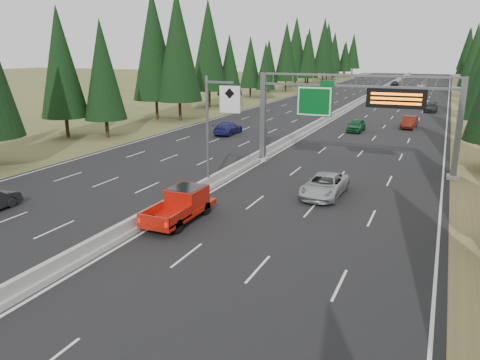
% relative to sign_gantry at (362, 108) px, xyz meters
% --- Properties ---
extents(road, '(32.00, 260.00, 0.08)m').
position_rel_sign_gantry_xyz_m(road, '(-8.92, 45.12, -5.23)').
color(road, black).
rests_on(road, ground).
extents(shoulder_right, '(3.60, 260.00, 0.06)m').
position_rel_sign_gantry_xyz_m(shoulder_right, '(8.88, 45.12, -5.24)').
color(shoulder_right, olive).
rests_on(shoulder_right, ground).
extents(shoulder_left, '(3.60, 260.00, 0.06)m').
position_rel_sign_gantry_xyz_m(shoulder_left, '(-26.72, 45.12, -5.24)').
color(shoulder_left, '#4E5728').
rests_on(shoulder_left, ground).
extents(median_barrier, '(0.70, 260.00, 0.85)m').
position_rel_sign_gantry_xyz_m(median_barrier, '(-8.92, 45.12, -4.85)').
color(median_barrier, gray).
rests_on(median_barrier, road).
extents(sign_gantry, '(16.75, 0.98, 7.80)m').
position_rel_sign_gantry_xyz_m(sign_gantry, '(0.00, 0.00, 0.00)').
color(sign_gantry, slate).
rests_on(sign_gantry, road).
extents(hov_sign_pole, '(2.80, 0.50, 8.00)m').
position_rel_sign_gantry_xyz_m(hov_sign_pole, '(-8.33, -9.92, -0.54)').
color(hov_sign_pole, slate).
rests_on(hov_sign_pole, road).
extents(tree_row_left, '(11.79, 241.08, 18.94)m').
position_rel_sign_gantry_xyz_m(tree_row_left, '(-30.81, 39.53, 4.14)').
color(tree_row_left, black).
rests_on(tree_row_left, ground).
extents(silver_minivan, '(2.68, 5.44, 1.49)m').
position_rel_sign_gantry_xyz_m(silver_minivan, '(-0.84, -8.16, -4.45)').
color(silver_minivan, '#A5A6AA').
rests_on(silver_minivan, road).
extents(red_pickup, '(2.01, 5.62, 1.83)m').
position_rel_sign_gantry_xyz_m(red_pickup, '(-7.42, -15.96, -4.18)').
color(red_pickup, black).
rests_on(red_pickup, road).
extents(car_ahead_green, '(1.83, 4.48, 1.52)m').
position_rel_sign_gantry_xyz_m(car_ahead_green, '(-3.64, 19.45, -4.43)').
color(car_ahead_green, '#125227').
rests_on(car_ahead_green, road).
extents(car_ahead_dkred, '(1.91, 4.67, 1.50)m').
position_rel_sign_gantry_xyz_m(car_ahead_dkred, '(2.16, 24.65, -4.44)').
color(car_ahead_dkred, '#5E180D').
rests_on(car_ahead_dkred, road).
extents(car_ahead_dkgrey, '(2.13, 4.84, 1.38)m').
position_rel_sign_gantry_xyz_m(car_ahead_dkgrey, '(4.01, 43.22, -4.50)').
color(car_ahead_dkgrey, black).
rests_on(car_ahead_dkgrey, road).
extents(car_ahead_white, '(2.20, 4.76, 1.32)m').
position_rel_sign_gantry_xyz_m(car_ahead_white, '(-0.23, 94.89, -4.53)').
color(car_ahead_white, '#B8B8B8').
rests_on(car_ahead_white, road).
extents(car_ahead_far, '(2.01, 4.35, 1.44)m').
position_rel_sign_gantry_xyz_m(car_ahead_far, '(-7.42, 98.68, -4.47)').
color(car_ahead_far, black).
rests_on(car_ahead_far, road).
extents(car_onc_blue, '(2.05, 5.02, 1.46)m').
position_rel_sign_gantry_xyz_m(car_onc_blue, '(-17.27, 11.27, -4.46)').
color(car_onc_blue, navy).
rests_on(car_onc_blue, road).
extents(car_onc_white, '(1.65, 3.82, 1.28)m').
position_rel_sign_gantry_xyz_m(car_onc_white, '(-14.06, 43.23, -4.55)').
color(car_onc_white, silver).
rests_on(car_onc_white, road).
extents(car_onc_far, '(2.68, 5.64, 1.55)m').
position_rel_sign_gantry_xyz_m(car_onc_far, '(-22.57, 67.02, -4.41)').
color(car_onc_far, black).
rests_on(car_onc_far, road).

